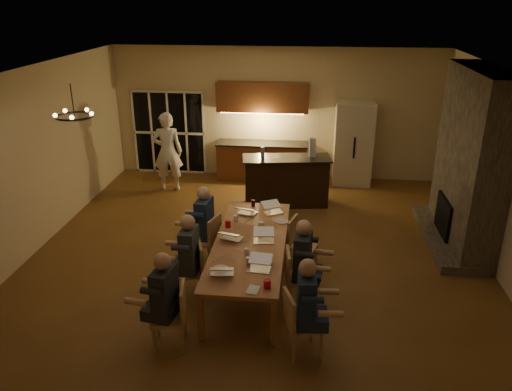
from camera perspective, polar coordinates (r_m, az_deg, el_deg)
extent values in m
plane|color=brown|center=(8.76, -0.05, -7.62)|extent=(9.00, 9.00, 0.00)
cube|color=beige|center=(12.42, 2.25, 9.33)|extent=(8.00, 0.04, 3.20)
cube|color=beige|center=(9.40, -25.26, 2.95)|extent=(0.04, 9.00, 3.20)
cube|color=white|center=(7.69, -0.05, 13.69)|extent=(8.00, 9.00, 0.04)
cube|color=black|center=(12.97, -9.88, 7.07)|extent=(1.86, 0.08, 2.10)
cube|color=#5F554B|center=(9.62, 23.32, 3.69)|extent=(0.58, 2.50, 3.20)
cube|color=beige|center=(12.23, 11.04, 5.83)|extent=(0.90, 0.68, 2.00)
cube|color=#A36941|center=(8.01, -0.68, -7.62)|extent=(1.10, 3.09, 0.75)
cube|color=black|center=(10.91, 3.46, 1.65)|extent=(1.96, 0.94, 1.08)
imported|color=white|center=(11.78, -10.06, 4.95)|extent=(0.75, 0.55, 1.87)
torus|color=black|center=(7.52, -20.03, 8.52)|extent=(0.54, 0.54, 0.03)
cylinder|color=silver|center=(7.43, -1.08, -6.42)|extent=(0.07, 0.07, 0.10)
cylinder|color=silver|center=(8.24, 0.58, -3.38)|extent=(0.09, 0.09, 0.10)
cylinder|color=silver|center=(8.49, -2.31, -2.60)|extent=(0.08, 0.08, 0.10)
cylinder|color=red|center=(6.64, 1.29, -10.08)|extent=(0.10, 0.10, 0.12)
cylinder|color=red|center=(8.26, -3.22, -3.27)|extent=(0.10, 0.10, 0.12)
cylinder|color=#B2B2B7|center=(7.16, -0.87, -7.52)|extent=(0.06, 0.06, 0.12)
cylinder|color=#3F0F0C|center=(9.06, -0.33, -0.87)|extent=(0.07, 0.07, 0.12)
cylinder|color=silver|center=(7.26, 1.02, -7.53)|extent=(0.22, 0.22, 0.02)
cylinder|color=silver|center=(7.07, -4.11, -8.47)|extent=(0.26, 0.26, 0.02)
cylinder|color=silver|center=(8.48, 2.94, -2.94)|extent=(0.24, 0.24, 0.02)
cube|color=white|center=(6.62, -0.33, -10.74)|extent=(0.19, 0.23, 0.01)
cylinder|color=#99999E|center=(10.66, 0.76, 4.95)|extent=(0.08, 0.08, 0.24)
cube|color=silver|center=(10.80, 6.45, 5.48)|extent=(0.14, 0.14, 0.40)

